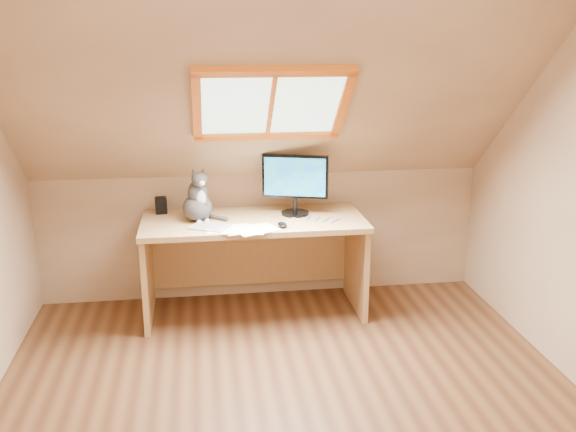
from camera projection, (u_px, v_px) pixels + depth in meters
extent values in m
plane|color=brown|center=(294.00, 412.00, 3.64)|extent=(3.50, 3.50, 0.00)
cube|color=tan|center=(396.00, 391.00, 1.64)|extent=(3.50, 0.02, 2.40)
cube|color=tan|center=(262.00, 235.00, 5.17)|extent=(3.50, 0.02, 1.00)
cube|color=tan|center=(272.00, 93.00, 4.09)|extent=(3.50, 1.56, 1.41)
cube|color=#B2E0CC|center=(271.00, 103.00, 4.19)|extent=(0.90, 0.53, 0.48)
cube|color=orange|center=(271.00, 103.00, 4.19)|extent=(1.02, 0.64, 0.59)
cube|color=tan|center=(253.00, 221.00, 4.74)|extent=(1.64, 0.72, 0.04)
cube|color=tan|center=(148.00, 274.00, 4.74)|extent=(0.04, 0.65, 0.71)
cube|color=tan|center=(356.00, 264.00, 4.95)|extent=(0.04, 0.65, 0.71)
cube|color=tan|center=(251.00, 254.00, 5.15)|extent=(1.54, 0.03, 0.50)
cylinder|color=black|center=(295.00, 213.00, 4.84)|extent=(0.21, 0.21, 0.02)
cylinder|color=black|center=(295.00, 205.00, 4.82)|extent=(0.03, 0.03, 0.11)
cube|color=black|center=(295.00, 176.00, 4.76)|extent=(0.48, 0.18, 0.32)
cube|color=#0532DB|center=(295.00, 177.00, 4.74)|extent=(0.44, 0.14, 0.28)
ellipsoid|color=#484340|center=(197.00, 208.00, 4.68)|extent=(0.29, 0.32, 0.19)
ellipsoid|color=#484340|center=(198.00, 194.00, 4.64)|extent=(0.18, 0.18, 0.20)
ellipsoid|color=silver|center=(201.00, 198.00, 4.59)|extent=(0.08, 0.06, 0.12)
ellipsoid|color=#484340|center=(199.00, 180.00, 4.56)|extent=(0.14, 0.13, 0.10)
sphere|color=silver|center=(202.00, 183.00, 4.53)|extent=(0.04, 0.04, 0.04)
cone|color=#484340|center=(193.00, 172.00, 4.55)|extent=(0.07, 0.06, 0.07)
cone|color=#484340|center=(203.00, 171.00, 4.58)|extent=(0.06, 0.07, 0.07)
cube|color=black|center=(161.00, 205.00, 4.86)|extent=(0.09, 0.09, 0.12)
cube|color=#B2B2B7|center=(210.00, 227.00, 4.52)|extent=(0.32, 0.29, 0.01)
ellipsoid|color=black|center=(282.00, 225.00, 4.53)|extent=(0.08, 0.12, 0.03)
cube|color=white|center=(243.00, 230.00, 4.47)|extent=(0.33, 0.27, 0.00)
cube|color=white|center=(243.00, 229.00, 4.47)|extent=(0.32, 0.24, 0.00)
cube|color=white|center=(243.00, 229.00, 4.47)|extent=(0.35, 0.30, 0.00)
cube|color=white|center=(243.00, 229.00, 4.47)|extent=(0.34, 0.28, 0.00)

